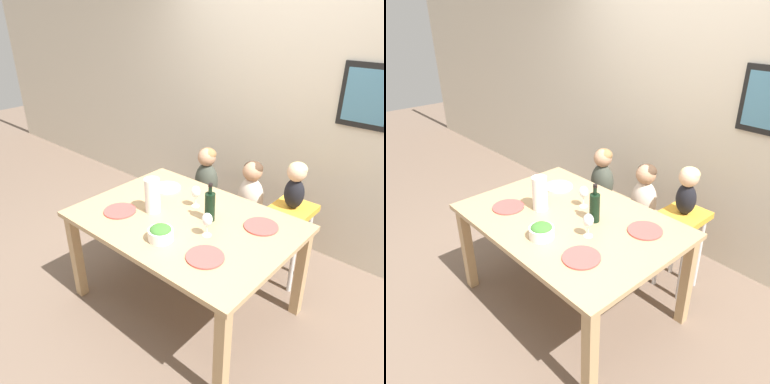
% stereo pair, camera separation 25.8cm
% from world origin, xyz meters
% --- Properties ---
extents(ground_plane, '(14.00, 14.00, 0.00)m').
position_xyz_m(ground_plane, '(0.00, 0.00, 0.00)').
color(ground_plane, '#705B4C').
extents(wall_back, '(10.00, 0.09, 2.70)m').
position_xyz_m(wall_back, '(0.00, 1.35, 1.35)').
color(wall_back, beige).
rests_on(wall_back, ground_plane).
extents(dining_table, '(1.52, 1.07, 0.76)m').
position_xyz_m(dining_table, '(0.00, 0.00, 0.67)').
color(dining_table, tan).
rests_on(dining_table, ground_plane).
extents(chair_far_left, '(0.36, 0.42, 0.47)m').
position_xyz_m(chair_far_left, '(-0.43, 0.77, 0.39)').
color(chair_far_left, silver).
rests_on(chair_far_left, ground_plane).
extents(chair_far_center, '(0.36, 0.42, 0.47)m').
position_xyz_m(chair_far_center, '(0.05, 0.77, 0.39)').
color(chair_far_center, silver).
rests_on(chair_far_center, ground_plane).
extents(chair_right_highchair, '(0.31, 0.36, 0.69)m').
position_xyz_m(chair_right_highchair, '(0.43, 0.77, 0.53)').
color(chair_right_highchair, silver).
rests_on(chair_right_highchair, ground_plane).
extents(person_child_left, '(0.22, 0.19, 0.50)m').
position_xyz_m(person_child_left, '(-0.43, 0.77, 0.73)').
color(person_child_left, '#3D4238').
rests_on(person_child_left, chair_far_left).
extents(person_child_center, '(0.22, 0.19, 0.50)m').
position_xyz_m(person_child_center, '(0.05, 0.77, 0.73)').
color(person_child_center, beige).
rests_on(person_child_center, chair_far_center).
extents(person_baby_right, '(0.16, 0.15, 0.38)m').
position_xyz_m(person_baby_right, '(0.43, 0.77, 0.91)').
color(person_baby_right, black).
rests_on(person_baby_right, chair_right_highchair).
extents(wine_bottle, '(0.07, 0.07, 0.28)m').
position_xyz_m(wine_bottle, '(0.14, 0.10, 0.87)').
color(wine_bottle, black).
rests_on(wine_bottle, dining_table).
extents(paper_towel_roll, '(0.11, 0.11, 0.26)m').
position_xyz_m(paper_towel_roll, '(-0.24, -0.07, 0.89)').
color(paper_towel_roll, white).
rests_on(paper_towel_roll, dining_table).
extents(wine_glass_near, '(0.07, 0.07, 0.16)m').
position_xyz_m(wine_glass_near, '(0.25, -0.06, 0.88)').
color(wine_glass_near, white).
rests_on(wine_glass_near, dining_table).
extents(wine_glass_far, '(0.07, 0.07, 0.16)m').
position_xyz_m(wine_glass_far, '(-0.06, 0.19, 0.88)').
color(wine_glass_far, white).
rests_on(wine_glass_far, dining_table).
extents(salad_bowl_large, '(0.16, 0.16, 0.10)m').
position_xyz_m(salad_bowl_large, '(0.06, -0.29, 0.81)').
color(salad_bowl_large, white).
rests_on(salad_bowl_large, dining_table).
extents(dinner_plate_front_left, '(0.23, 0.23, 0.01)m').
position_xyz_m(dinner_plate_front_left, '(-0.42, -0.23, 0.77)').
color(dinner_plate_front_left, '#D14C47').
rests_on(dinner_plate_front_left, dining_table).
extents(dinner_plate_back_left, '(0.23, 0.23, 0.01)m').
position_xyz_m(dinner_plate_back_left, '(-0.43, 0.26, 0.77)').
color(dinner_plate_back_left, silver).
rests_on(dinner_plate_back_left, dining_table).
extents(dinner_plate_back_right, '(0.23, 0.23, 0.01)m').
position_xyz_m(dinner_plate_back_right, '(0.46, 0.26, 0.77)').
color(dinner_plate_back_right, '#D14C47').
rests_on(dinner_plate_back_right, dining_table).
extents(dinner_plate_front_right, '(0.23, 0.23, 0.01)m').
position_xyz_m(dinner_plate_front_right, '(0.39, -0.25, 0.77)').
color(dinner_plate_front_right, '#D14C47').
rests_on(dinner_plate_front_right, dining_table).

